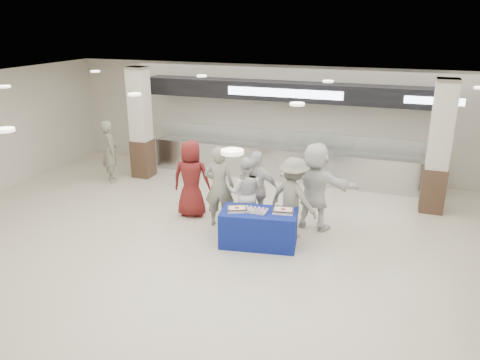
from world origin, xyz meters
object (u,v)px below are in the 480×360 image
at_px(soldier_b, 293,198).
at_px(sheet_cake_right, 283,210).
at_px(sheet_cake_left, 237,209).
at_px(soldier_bg, 110,151).
at_px(civilian_maroon, 191,179).
at_px(chef_tall, 246,193).
at_px(civilian_white, 315,186).
at_px(chef_short, 257,190).
at_px(soldier_a, 219,187).
at_px(display_table, 259,228).
at_px(cupcake_tray, 256,210).

bearing_deg(soldier_b, sheet_cake_right, 104.93).
xyz_separation_m(sheet_cake_left, soldier_bg, (-4.76, 2.55, 0.10)).
xyz_separation_m(sheet_cake_right, civilian_maroon, (-2.43, 0.84, 0.13)).
distance_m(sheet_cake_right, chef_tall, 1.13).
distance_m(sheet_cake_left, soldier_b, 1.25).
height_order(soldier_b, soldier_bg, soldier_bg).
bearing_deg(sheet_cake_right, civilian_white, 68.74).
bearing_deg(sheet_cake_right, chef_short, 136.61).
distance_m(chef_tall, soldier_bg, 5.01).
xyz_separation_m(soldier_a, chef_tall, (0.62, 0.04, -0.09)).
bearing_deg(soldier_b, soldier_a, 23.52).
bearing_deg(sheet_cake_right, soldier_a, 161.89).
bearing_deg(civilian_maroon, soldier_b, 164.77).
bearing_deg(civilian_white, display_table, 63.09).
distance_m(chef_short, civilian_white, 1.27).
relative_size(soldier_b, soldier_bg, 0.99).
bearing_deg(chef_tall, cupcake_tray, 117.01).
xyz_separation_m(cupcake_tray, chef_tall, (-0.45, 0.72, 0.05)).
xyz_separation_m(sheet_cake_right, soldier_b, (0.08, 0.52, 0.09)).
xyz_separation_m(soldier_a, chef_short, (0.81, 0.22, -0.05)).
distance_m(soldier_a, chef_short, 0.84).
height_order(cupcake_tray, soldier_bg, soldier_bg).
xyz_separation_m(sheet_cake_left, soldier_a, (-0.69, 0.76, 0.13)).
distance_m(sheet_cake_right, soldier_a, 1.69).
distance_m(chef_short, soldier_bg, 5.12).
xyz_separation_m(chef_short, soldier_b, (0.87, -0.22, 0.00)).
bearing_deg(cupcake_tray, civilian_maroon, 152.35).
relative_size(cupcake_tray, civilian_maroon, 0.23).
xyz_separation_m(sheet_cake_right, cupcake_tray, (-0.53, -0.15, -0.01)).
height_order(sheet_cake_right, soldier_a, soldier_a).
xyz_separation_m(cupcake_tray, chef_short, (-0.26, 0.90, 0.09)).
relative_size(civilian_maroon, soldier_a, 0.99).
xyz_separation_m(cupcake_tray, civilian_maroon, (-1.90, 0.99, 0.14)).
height_order(display_table, cupcake_tray, cupcake_tray).
bearing_deg(soldier_bg, soldier_a, -156.71).
relative_size(civilian_maroon, civilian_white, 0.93).
xyz_separation_m(civilian_maroon, soldier_b, (2.51, -0.32, -0.04)).
height_order(cupcake_tray, civilian_maroon, civilian_maroon).
distance_m(chef_tall, soldier_b, 1.06).
distance_m(display_table, civilian_maroon, 2.24).
relative_size(cupcake_tray, chef_tall, 0.26).
height_order(display_table, chef_tall, chef_tall).
relative_size(display_table, soldier_a, 0.84).
bearing_deg(sheet_cake_left, civilian_maroon, 144.73).
bearing_deg(chef_tall, chef_short, -140.93).
xyz_separation_m(sheet_cake_right, civilian_white, (0.43, 1.10, 0.19)).
bearing_deg(civilian_white, chef_short, 25.82).
bearing_deg(chef_short, chef_tall, 43.70).
distance_m(sheet_cake_left, cupcake_tray, 0.39).
xyz_separation_m(display_table, soldier_b, (0.56, 0.64, 0.50)).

